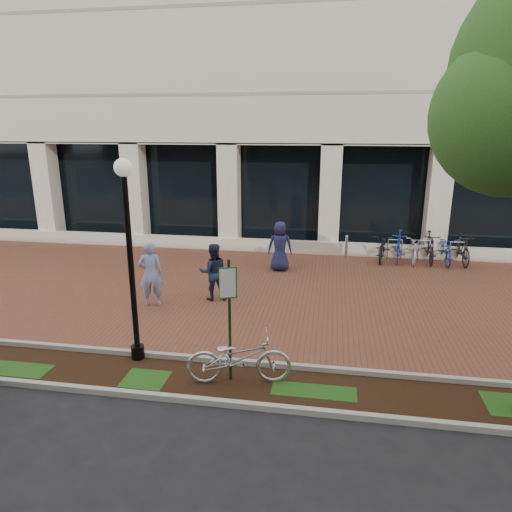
% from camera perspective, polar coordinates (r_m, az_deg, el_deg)
% --- Properties ---
extents(ground, '(120.00, 120.00, 0.00)m').
position_cam_1_polar(ground, '(14.01, 0.42, -4.36)').
color(ground, black).
rests_on(ground, ground).
extents(brick_plaza, '(40.00, 9.00, 0.01)m').
position_cam_1_polar(brick_plaza, '(14.01, 0.42, -4.34)').
color(brick_plaza, brown).
rests_on(brick_plaza, ground).
extents(planting_strip, '(40.00, 1.50, 0.01)m').
position_cam_1_polar(planting_strip, '(9.36, -4.81, -15.42)').
color(planting_strip, black).
rests_on(planting_strip, ground).
extents(curb_plaza_side, '(40.00, 0.12, 0.12)m').
position_cam_1_polar(curb_plaza_side, '(9.96, -3.74, -12.95)').
color(curb_plaza_side, '#A4A49B').
rests_on(curb_plaza_side, ground).
extents(curb_street_side, '(40.00, 0.12, 0.12)m').
position_cam_1_polar(curb_street_side, '(8.72, -6.07, -17.63)').
color(curb_street_side, '#A4A49B').
rests_on(curb_street_side, ground).
extents(near_office_building, '(40.00, 12.12, 16.00)m').
position_cam_1_polar(near_office_building, '(24.09, 4.90, 28.36)').
color(near_office_building, beige).
rests_on(near_office_building, ground).
extents(parking_sign, '(0.34, 0.07, 2.49)m').
position_cam_1_polar(parking_sign, '(8.71, -3.37, -6.23)').
color(parking_sign, '#153B17').
rests_on(parking_sign, ground).
extents(lamppost, '(0.36, 0.36, 4.28)m').
position_cam_1_polar(lamppost, '(9.59, -15.49, 0.56)').
color(lamppost, black).
rests_on(lamppost, ground).
extents(locked_bicycle, '(2.14, 1.10, 1.07)m').
position_cam_1_polar(locked_bicycle, '(9.07, -2.15, -12.57)').
color(locked_bicycle, silver).
rests_on(locked_bicycle, ground).
extents(pedestrian_left, '(0.77, 0.61, 1.85)m').
position_cam_1_polar(pedestrian_left, '(12.94, -13.03, -2.19)').
color(pedestrian_left, '#8D9DD3').
rests_on(pedestrian_left, ground).
extents(pedestrian_mid, '(0.97, 0.85, 1.67)m').
position_cam_1_polar(pedestrian_mid, '(13.12, -5.36, -1.99)').
color(pedestrian_mid, '#1C2947').
rests_on(pedestrian_mid, ground).
extents(pedestrian_right, '(0.90, 0.63, 1.73)m').
position_cam_1_polar(pedestrian_right, '(15.73, 3.01, 1.22)').
color(pedestrian_right, '#1D2149').
rests_on(pedestrian_right, ground).
extents(bollard, '(0.12, 0.12, 0.92)m').
position_cam_1_polar(bollard, '(17.55, 11.23, 1.15)').
color(bollard, '#B8B8BD').
rests_on(bollard, ground).
extents(bike_rack_cluster, '(3.59, 2.03, 1.13)m').
position_cam_1_polar(bike_rack_cluster, '(17.88, 19.93, 0.98)').
color(bike_rack_cluster, black).
rests_on(bike_rack_cluster, ground).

